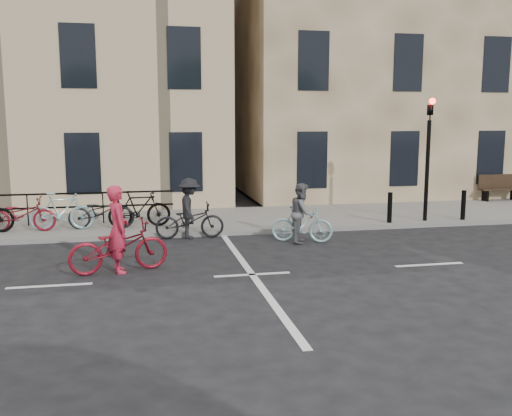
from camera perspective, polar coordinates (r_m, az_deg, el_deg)
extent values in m
plane|color=black|center=(11.89, -0.39, -6.69)|extent=(120.00, 120.00, 0.00)
cube|color=slate|center=(17.60, -17.23, -1.69)|extent=(46.00, 4.00, 0.15)
cube|color=#887152|center=(26.87, 13.61, 15.02)|extent=(14.00, 10.00, 12.00)
cylinder|color=black|center=(17.79, 16.74, 3.57)|extent=(0.12, 0.12, 3.00)
imported|color=black|center=(17.72, 17.03, 9.85)|extent=(0.15, 0.18, 0.90)
sphere|color=#FF0C05|center=(17.62, 17.23, 10.18)|extent=(0.18, 0.18, 0.18)
cylinder|color=black|center=(17.29, 13.23, 0.05)|extent=(0.14, 0.14, 0.90)
cylinder|color=black|center=(18.42, 20.02, 0.29)|extent=(0.14, 0.14, 0.90)
cube|color=black|center=(22.90, 21.95, 1.15)|extent=(0.06, 0.38, 0.40)
cube|color=black|center=(23.21, 23.22, 1.75)|extent=(1.60, 0.40, 0.06)
cube|color=black|center=(23.32, 23.01, 2.51)|extent=(1.60, 0.06, 0.50)
cube|color=black|center=(17.52, -20.19, -0.06)|extent=(7.25, 0.04, 0.95)
imported|color=maroon|center=(16.74, -22.41, -0.60)|extent=(1.80, 0.63, 0.95)
imported|color=#93BEC1|center=(16.56, -18.85, -0.31)|extent=(1.75, 0.49, 1.05)
imported|color=black|center=(16.47, -15.22, -0.38)|extent=(1.80, 0.63, 0.95)
imported|color=black|center=(16.43, -11.57, -0.09)|extent=(1.75, 0.49, 1.05)
imported|color=maroon|center=(12.32, -13.58, -3.79)|extent=(2.18, 1.16, 1.09)
imported|color=#BF213C|center=(12.24, -13.64, -2.07)|extent=(0.58, 0.75, 1.84)
imported|color=#93BEC1|center=(14.89, 4.61, -1.60)|extent=(1.66, 1.03, 0.97)
imported|color=#5A595E|center=(14.84, 4.62, -0.49)|extent=(0.83, 0.92, 1.56)
imported|color=black|center=(15.43, -6.65, -1.27)|extent=(1.84, 0.66, 0.96)
imported|color=black|center=(15.37, -6.67, -0.04)|extent=(0.62, 1.06, 1.63)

